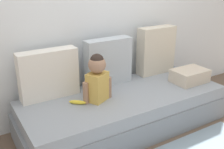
# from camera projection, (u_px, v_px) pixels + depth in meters

# --- Properties ---
(ground_plane) EXTENTS (12.00, 12.00, 0.00)m
(ground_plane) POSITION_uv_depth(u_px,v_px,m) (124.00, 126.00, 2.98)
(ground_plane) COLOR brown
(back_wall) EXTENTS (5.43, 0.10, 2.42)m
(back_wall) POSITION_uv_depth(u_px,v_px,m) (97.00, 9.00, 3.00)
(back_wall) COLOR silver
(back_wall) RESTS_ON ground
(couch) EXTENTS (2.23, 0.88, 0.40)m
(couch) POSITION_uv_depth(u_px,v_px,m) (124.00, 111.00, 2.91)
(couch) COLOR gray
(couch) RESTS_ON ground
(throw_pillow_left) EXTENTS (0.59, 0.16, 0.49)m
(throw_pillow_left) POSITION_uv_depth(u_px,v_px,m) (49.00, 74.00, 2.69)
(throw_pillow_left) COLOR silver
(throw_pillow_left) RESTS_ON couch
(throw_pillow_center) EXTENTS (0.54, 0.16, 0.52)m
(throw_pillow_center) POSITION_uv_depth(u_px,v_px,m) (108.00, 62.00, 3.01)
(throw_pillow_center) COLOR #B2BCC6
(throw_pillow_center) RESTS_ON couch
(throw_pillow_right) EXTENTS (0.49, 0.16, 0.58)m
(throw_pillow_right) POSITION_uv_depth(u_px,v_px,m) (156.00, 50.00, 3.34)
(throw_pillow_right) COLOR beige
(throw_pillow_right) RESTS_ON couch
(toddler) EXTENTS (0.31, 0.23, 0.48)m
(toddler) POSITION_uv_depth(u_px,v_px,m) (97.00, 77.00, 2.61)
(toddler) COLOR gold
(toddler) RESTS_ON couch
(banana) EXTENTS (0.16, 0.14, 0.04)m
(banana) POSITION_uv_depth(u_px,v_px,m) (78.00, 102.00, 2.61)
(banana) COLOR yellow
(banana) RESTS_ON couch
(folded_blanket) EXTENTS (0.40, 0.28, 0.15)m
(folded_blanket) POSITION_uv_depth(u_px,v_px,m) (190.00, 76.00, 3.12)
(folded_blanket) COLOR beige
(folded_blanket) RESTS_ON couch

